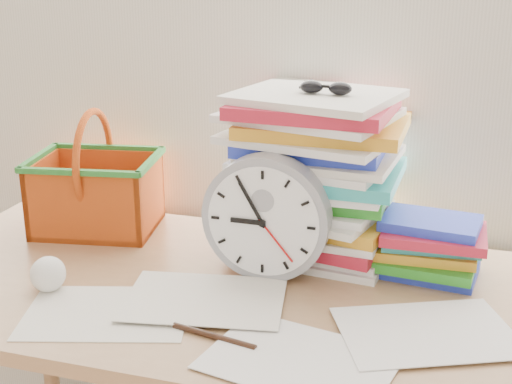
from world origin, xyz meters
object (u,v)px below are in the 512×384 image
(book_stack, at_px, (428,246))
(basket, at_px, (95,172))
(paper_stack, at_px, (315,175))
(clock, at_px, (267,218))
(desk, at_px, (227,318))

(book_stack, height_order, basket, basket)
(paper_stack, distance_m, book_stack, 0.28)
(clock, bearing_deg, desk, -136.33)
(clock, distance_m, book_stack, 0.35)
(desk, distance_m, clock, 0.23)
(desk, height_order, paper_stack, paper_stack)
(desk, relative_size, clock, 5.32)
(desk, relative_size, book_stack, 5.72)
(desk, bearing_deg, clock, 43.67)
(clock, xyz_separation_m, book_stack, (0.32, 0.12, -0.07))
(paper_stack, xyz_separation_m, basket, (-0.54, -0.01, -0.04))
(paper_stack, bearing_deg, desk, -121.19)
(book_stack, bearing_deg, clock, -159.79)
(desk, xyz_separation_m, clock, (0.07, 0.06, 0.21))
(book_stack, bearing_deg, basket, 178.03)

